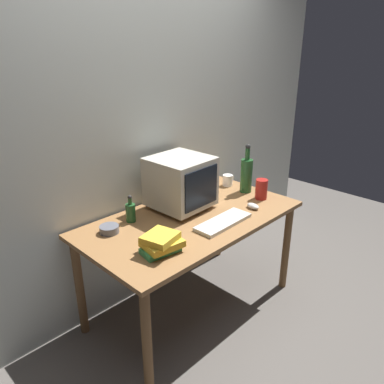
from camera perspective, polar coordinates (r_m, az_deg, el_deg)
ground_plane at (r=2.92m, az=0.00°, el=-17.00°), size 6.00×6.00×0.00m
back_wall at (r=2.68m, az=-7.20°, el=9.16°), size 4.00×0.08×2.50m
desk at (r=2.56m, az=0.00°, el=-5.56°), size 1.51×0.81×0.74m
crt_monitor at (r=2.58m, az=-1.76°, el=1.48°), size 0.39×0.40×0.37m
keyboard at (r=2.43m, az=4.78°, el=-4.58°), size 0.42×0.16×0.02m
computer_mouse at (r=2.67m, az=9.29°, el=-2.13°), size 0.07×0.11×0.04m
bottle_tall at (r=2.92m, az=8.30°, el=2.71°), size 0.09×0.09×0.38m
bottle_short at (r=2.46m, az=-9.35°, el=-3.00°), size 0.06×0.06×0.18m
book_stack at (r=2.10m, az=-4.74°, el=-7.75°), size 0.24×0.20×0.11m
mug at (r=3.06m, az=5.49°, el=1.82°), size 0.12×0.08×0.09m
cd_spindle at (r=2.37m, az=-12.51°, el=-5.56°), size 0.12×0.12×0.04m
metal_canister at (r=2.83m, az=10.54°, el=0.43°), size 0.09×0.09×0.15m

